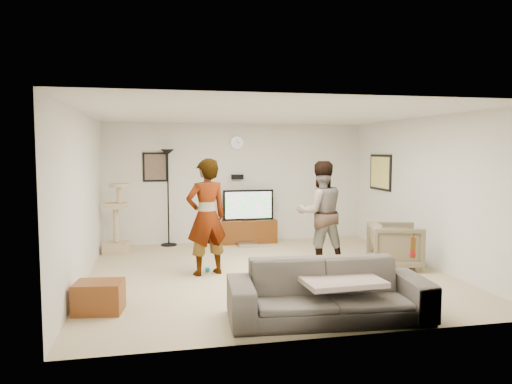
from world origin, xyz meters
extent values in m
cube|color=tan|center=(0.00, 0.00, -0.01)|extent=(5.50, 5.50, 0.02)
cube|color=silver|center=(0.00, 0.00, 2.51)|extent=(5.50, 5.50, 0.02)
cube|color=white|center=(0.00, 2.75, 1.25)|extent=(5.50, 0.04, 2.50)
cube|color=white|center=(0.00, -2.75, 1.25)|extent=(5.50, 0.04, 2.50)
cube|color=white|center=(-2.75, 0.00, 1.25)|extent=(0.04, 5.50, 2.50)
cube|color=white|center=(2.75, 0.00, 1.25)|extent=(0.04, 5.50, 2.50)
cylinder|color=silver|center=(0.00, 2.72, 2.10)|extent=(0.26, 0.04, 0.26)
cube|color=black|center=(0.00, 2.69, 1.38)|extent=(0.25, 0.10, 0.10)
cube|color=brown|center=(-1.70, 2.73, 1.60)|extent=(0.42, 0.03, 0.52)
cube|color=#D9CE6A|center=(2.73, 1.60, 1.50)|extent=(0.03, 0.78, 0.62)
cube|color=#4C260C|center=(0.20, 2.50, 0.24)|extent=(1.16, 0.45, 0.48)
cube|color=#A8AAB6|center=(0.11, 2.11, 0.04)|extent=(0.40, 0.30, 0.07)
cube|color=black|center=(0.20, 2.50, 0.80)|extent=(1.07, 0.08, 0.63)
cube|color=#14DA2E|center=(0.20, 2.46, 0.80)|extent=(0.98, 0.01, 0.56)
cylinder|color=black|center=(-1.45, 2.55, 0.98)|extent=(0.32, 0.32, 1.96)
cube|color=tan|center=(-2.45, 2.01, 0.67)|extent=(0.50, 0.50, 1.33)
imported|color=#A1A4AB|center=(-0.94, 0.08, 0.91)|extent=(0.76, 0.62, 1.82)
imported|color=#3F5998|center=(1.04, 0.39, 0.88)|extent=(0.86, 0.68, 1.76)
imported|color=#4E4943|center=(0.21, -2.23, 0.33)|extent=(2.35, 1.08, 0.67)
cube|color=#BEA598|center=(0.35, -2.23, 0.45)|extent=(0.93, 0.74, 0.06)
cylinder|color=#5E380D|center=(1.26, -2.23, 0.79)|extent=(0.06, 0.06, 0.25)
imported|color=brown|center=(2.15, -0.15, 0.37)|extent=(1.00, 0.98, 0.74)
cube|color=brown|center=(-2.40, -1.43, 0.19)|extent=(0.61, 0.49, 0.37)
sphere|color=#088BA2|center=(-0.92, 0.21, 0.04)|extent=(0.08, 0.08, 0.08)
camera|label=1|loc=(-1.73, -7.34, 1.94)|focal=33.80mm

